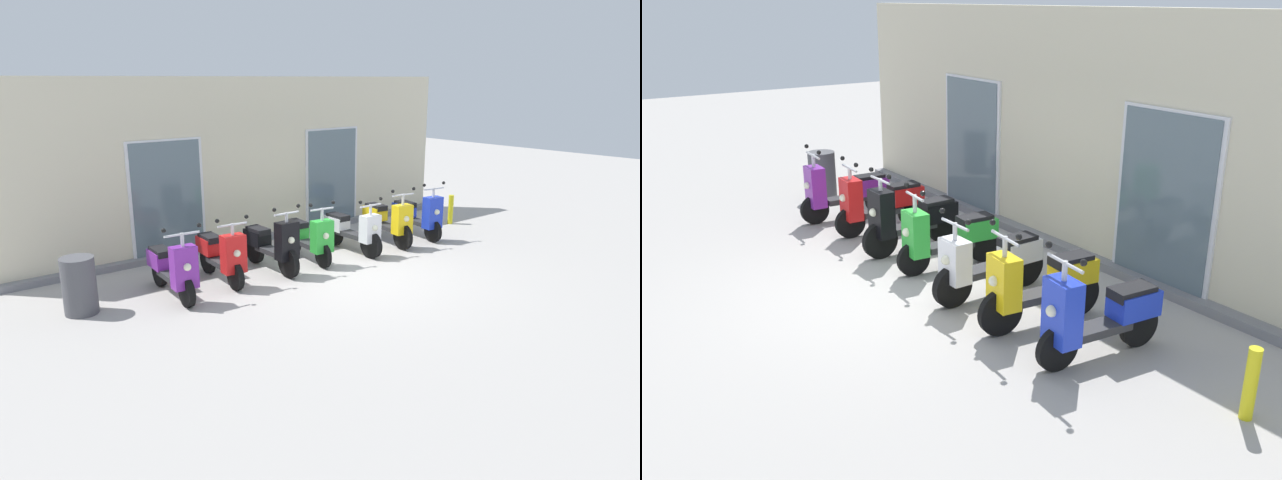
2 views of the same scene
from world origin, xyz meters
TOP-DOWN VIEW (x-y plane):
  - ground_plane at (0.00, 0.00)m, footprint 40.00×40.00m
  - storefront_facade at (0.00, 3.10)m, footprint 10.56×0.50m
  - scooter_purple at (-2.92, 0.94)m, footprint 0.63×1.62m
  - scooter_red at (-1.96, 1.08)m, footprint 0.59×1.56m
  - scooter_black at (-0.94, 1.04)m, footprint 0.58×1.63m
  - scooter_green at (-0.06, 1.11)m, footprint 0.55×1.55m
  - scooter_white at (0.99, 1.03)m, footprint 0.60×1.66m
  - scooter_yellow at (1.96, 1.00)m, footprint 0.60×1.60m
  - scooter_blue at (2.87, 0.97)m, footprint 0.61×1.54m
  - trash_bin at (-4.29, 1.16)m, footprint 0.49×0.49m
  - curb_bollard at (4.41, 1.31)m, footprint 0.12×0.12m

SIDE VIEW (x-z plane):
  - ground_plane at x=0.00m, z-range 0.00..0.00m
  - curb_bollard at x=4.41m, z-range 0.00..0.70m
  - trash_bin at x=-4.29m, z-range 0.00..0.87m
  - scooter_white at x=0.99m, z-range -0.14..1.04m
  - scooter_purple at x=-2.92m, z-range -0.16..1.12m
  - scooter_green at x=-0.06m, z-range -0.14..1.10m
  - scooter_red at x=-1.96m, z-range -0.13..1.11m
  - scooter_black at x=-0.94m, z-range -0.14..1.14m
  - scooter_blue at x=2.87m, z-range -0.14..1.15m
  - scooter_yellow at x=1.96m, z-range -0.13..1.14m
  - storefront_facade at x=0.00m, z-range -0.06..3.37m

